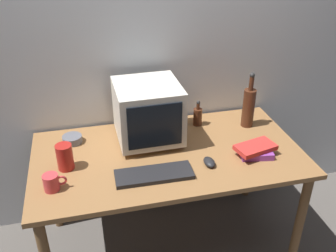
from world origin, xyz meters
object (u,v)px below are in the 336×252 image
object	(u,v)px
mug	(52,182)
metal_canister	(65,157)
book_stack	(255,150)
bottle_short	(198,116)
computer_mouse	(209,162)
keyboard	(154,174)
bottle_tall	(249,106)
cd_spindle	(72,139)
crt_monitor	(148,112)

from	to	relation	value
mug	metal_canister	distance (m)	0.19
book_stack	bottle_short	bearing A→B (deg)	117.59
computer_mouse	mug	world-z (taller)	mug
keyboard	book_stack	distance (m)	0.62
bottle_tall	keyboard	bearing A→B (deg)	-150.69
computer_mouse	cd_spindle	distance (m)	0.86
bottle_short	metal_canister	size ratio (longest dim) A/B	1.18
computer_mouse	metal_canister	size ratio (longest dim) A/B	0.67
keyboard	cd_spindle	distance (m)	0.62
bottle_short	book_stack	size ratio (longest dim) A/B	0.69
bottle_tall	bottle_short	world-z (taller)	bottle_tall
keyboard	computer_mouse	distance (m)	0.33
keyboard	bottle_tall	world-z (taller)	bottle_tall
cd_spindle	metal_canister	world-z (taller)	metal_canister
computer_mouse	metal_canister	distance (m)	0.80
mug	metal_canister	world-z (taller)	metal_canister
computer_mouse	mug	bearing A→B (deg)	178.74
keyboard	cd_spindle	size ratio (longest dim) A/B	3.50
metal_canister	crt_monitor	bearing A→B (deg)	20.67
computer_mouse	bottle_short	size ratio (longest dim) A/B	0.56
book_stack	metal_canister	world-z (taller)	metal_canister
keyboard	bottle_short	xyz separation A→B (m)	(0.40, 0.48, 0.05)
bottle_short	book_stack	bearing A→B (deg)	-62.41
computer_mouse	bottle_tall	xyz separation A→B (m)	(0.39, 0.37, 0.12)
book_stack	metal_canister	xyz separation A→B (m)	(-1.08, 0.12, 0.04)
book_stack	mug	distance (m)	1.15
bottle_short	book_stack	xyz separation A→B (m)	(0.22, -0.42, -0.03)
book_stack	metal_canister	distance (m)	1.08
bottle_short	cd_spindle	size ratio (longest dim) A/B	1.48
crt_monitor	mug	xyz separation A→B (m)	(-0.57, -0.36, -0.15)
crt_monitor	bottle_tall	world-z (taller)	bottle_tall
bottle_short	metal_canister	xyz separation A→B (m)	(-0.85, -0.30, 0.01)
computer_mouse	crt_monitor	bearing A→B (deg)	126.58
crt_monitor	mug	bearing A→B (deg)	-147.65
metal_canister	bottle_short	bearing A→B (deg)	19.22
crt_monitor	bottle_tall	size ratio (longest dim) A/B	1.05
bottle_tall	book_stack	xyz separation A→B (m)	(-0.10, -0.34, -0.11)
bottle_tall	cd_spindle	world-z (taller)	bottle_tall
crt_monitor	keyboard	xyz separation A→B (m)	(-0.04, -0.38, -0.18)
bottle_tall	computer_mouse	bearing A→B (deg)	-136.54
crt_monitor	cd_spindle	bearing A→B (deg)	170.52
crt_monitor	mug	distance (m)	0.69
crt_monitor	keyboard	distance (m)	0.42
book_stack	cd_spindle	bearing A→B (deg)	159.32
crt_monitor	keyboard	world-z (taller)	crt_monitor
mug	crt_monitor	bearing A→B (deg)	32.35
computer_mouse	bottle_tall	world-z (taller)	bottle_tall
cd_spindle	metal_canister	bearing A→B (deg)	-98.14
crt_monitor	metal_canister	world-z (taller)	crt_monitor
computer_mouse	mug	size ratio (longest dim) A/B	0.83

